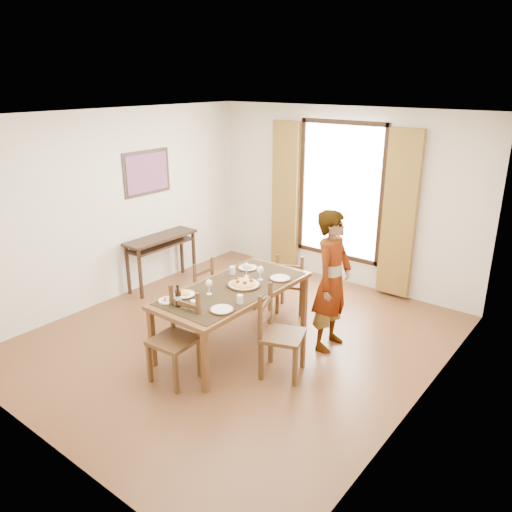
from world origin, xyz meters
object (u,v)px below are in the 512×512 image
Objects in this scene: console_table at (161,244)px; dining_table at (234,292)px; man at (332,281)px; pasta_platter at (244,282)px.

console_table is 0.61× the size of dining_table.
console_table is at bearing 160.65° from dining_table.
man is at bearing 36.69° from dining_table.
pasta_platter reaches higher than console_table.
console_table reaches higher than dining_table.
console_table is 2.24m from pasta_platter.
console_table is 0.71× the size of man.
pasta_platter reaches higher than dining_table.
dining_table is at bearing -119.65° from pasta_platter.
man is 1.03m from pasta_platter.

